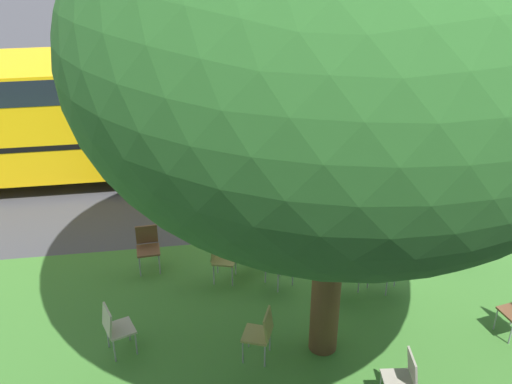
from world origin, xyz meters
The scene contains 15 objects.
ground centered at (0.00, 0.00, 0.00)m, with size 80.00×80.00×0.00m, color #424247.
grass_verge centered at (0.00, 3.20, 0.00)m, with size 48.00×6.00×0.01m, color #3D752D.
street_tree centered at (1.06, 3.46, 4.75)m, with size 6.75×6.75×7.25m.
chair_0 centered at (4.23, 3.11, 0.52)m, with size 0.54×0.53×0.88m.
chair_1 centered at (1.38, 1.71, 0.52)m, with size 0.57×0.56×0.88m.
chair_2 centered at (-1.78, 1.46, 0.52)m, with size 0.56×0.56×0.88m.
chair_3 centered at (2.05, 3.55, 0.52)m, with size 0.54×0.54×0.88m.
chair_4 centered at (0.29, 2.12, 0.52)m, with size 0.47×0.47×0.88m.
chair_5 centered at (1.67, 1.17, 0.52)m, with size 0.59×0.59×0.88m.
chair_6 centered at (3.76, 0.88, 0.52)m, with size 0.44×0.45×0.88m.
chair_7 centered at (0.27, 4.74, 0.52)m, with size 0.46×0.46×0.88m.
chair_8 centered at (-0.30, 2.16, 0.52)m, with size 0.59×0.59×0.88m.
chair_9 centered at (2.47, 1.44, 0.52)m, with size 0.52×0.52×0.88m.
parked_car centered at (-3.01, -2.64, 0.84)m, with size 3.70×1.92×1.65m.
school_bus centered at (5.43, -3.35, 1.76)m, with size 10.40×2.80×2.88m.
Camera 1 is at (3.17, 10.50, 6.64)m, focal length 42.50 mm.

